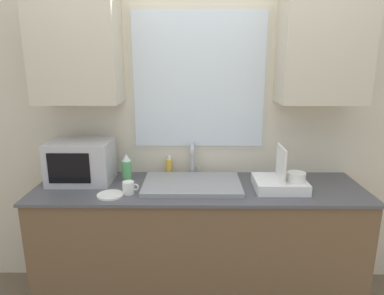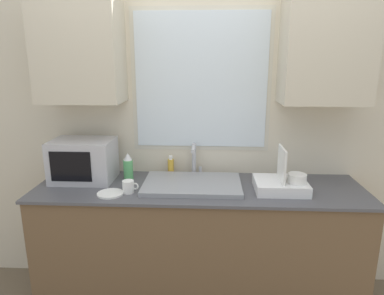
{
  "view_description": "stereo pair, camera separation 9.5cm",
  "coord_description": "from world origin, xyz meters",
  "px_view_note": "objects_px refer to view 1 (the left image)",
  "views": [
    {
      "loc": [
        -0.03,
        -1.88,
        1.73
      ],
      "look_at": [
        -0.05,
        0.27,
        1.17
      ],
      "focal_mm": 32.0,
      "sensor_mm": 36.0,
      "label": 1
    },
    {
      "loc": [
        0.06,
        -1.88,
        1.73
      ],
      "look_at": [
        -0.05,
        0.27,
        1.17
      ],
      "focal_mm": 32.0,
      "sensor_mm": 36.0,
      "label": 2
    }
  ],
  "objects_px": {
    "spray_bottle": "(127,168)",
    "mug_near_sink": "(129,188)",
    "dish_rack": "(281,182)",
    "faucet": "(193,157)",
    "soap_bottle": "(169,166)",
    "microwave": "(81,162)"
  },
  "relations": [
    {
      "from": "microwave",
      "to": "mug_near_sink",
      "type": "height_order",
      "value": "microwave"
    },
    {
      "from": "microwave",
      "to": "dish_rack",
      "type": "height_order",
      "value": "microwave"
    },
    {
      "from": "faucet",
      "to": "spray_bottle",
      "type": "relative_size",
      "value": 1.23
    },
    {
      "from": "faucet",
      "to": "soap_bottle",
      "type": "relative_size",
      "value": 1.69
    },
    {
      "from": "spray_bottle",
      "to": "mug_near_sink",
      "type": "bearing_deg",
      "value": -76.79
    },
    {
      "from": "faucet",
      "to": "microwave",
      "type": "relative_size",
      "value": 0.57
    },
    {
      "from": "soap_bottle",
      "to": "microwave",
      "type": "bearing_deg",
      "value": -165.3
    },
    {
      "from": "faucet",
      "to": "soap_bottle",
      "type": "xyz_separation_m",
      "value": [
        -0.18,
        0.03,
        -0.08
      ]
    },
    {
      "from": "spray_bottle",
      "to": "soap_bottle",
      "type": "xyz_separation_m",
      "value": [
        0.29,
        0.13,
        -0.03
      ]
    },
    {
      "from": "spray_bottle",
      "to": "soap_bottle",
      "type": "bearing_deg",
      "value": 24.57
    },
    {
      "from": "dish_rack",
      "to": "spray_bottle",
      "type": "height_order",
      "value": "dish_rack"
    },
    {
      "from": "spray_bottle",
      "to": "mug_near_sink",
      "type": "distance_m",
      "value": 0.26
    },
    {
      "from": "dish_rack",
      "to": "spray_bottle",
      "type": "bearing_deg",
      "value": 171.24
    },
    {
      "from": "dish_rack",
      "to": "mug_near_sink",
      "type": "distance_m",
      "value": 1.0
    },
    {
      "from": "dish_rack",
      "to": "spray_bottle",
      "type": "xyz_separation_m",
      "value": [
        -1.05,
        0.16,
        0.04
      ]
    },
    {
      "from": "faucet",
      "to": "microwave",
      "type": "bearing_deg",
      "value": -170.45
    },
    {
      "from": "dish_rack",
      "to": "mug_near_sink",
      "type": "xyz_separation_m",
      "value": [
        -0.99,
        -0.08,
        -0.01
      ]
    },
    {
      "from": "soap_bottle",
      "to": "dish_rack",
      "type": "bearing_deg",
      "value": -21.08
    },
    {
      "from": "spray_bottle",
      "to": "mug_near_sink",
      "type": "height_order",
      "value": "spray_bottle"
    },
    {
      "from": "faucet",
      "to": "mug_near_sink",
      "type": "relative_size",
      "value": 2.28
    },
    {
      "from": "microwave",
      "to": "faucet",
      "type": "bearing_deg",
      "value": 9.55
    },
    {
      "from": "dish_rack",
      "to": "soap_bottle",
      "type": "distance_m",
      "value": 0.82
    }
  ]
}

